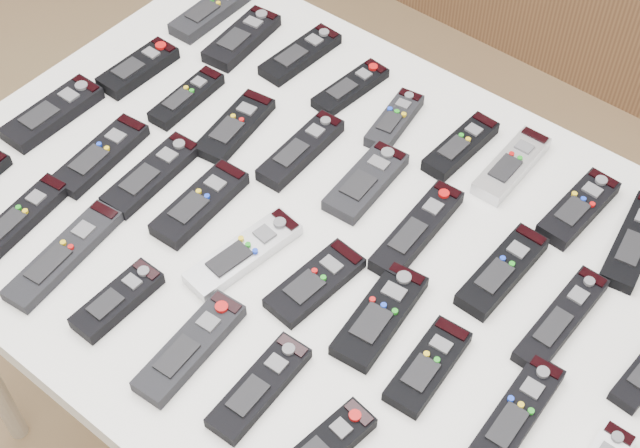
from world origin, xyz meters
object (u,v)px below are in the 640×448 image
Objects in this scene: remote_8 at (635,241)px; remote_16 at (502,271)px; remote_12 at (235,127)px; remote_33 at (190,347)px; remote_13 at (301,150)px; remote_15 at (417,230)px; remote_31 at (64,255)px; remote_2 at (300,55)px; remote_14 at (366,182)px; remote_11 at (187,98)px; remote_26 at (428,366)px; remote_24 at (315,283)px; remote_34 at (260,387)px; remote_22 at (200,203)px; remote_7 at (578,208)px; remote_4 at (394,120)px; remote_20 at (101,155)px; remote_17 at (561,319)px; remote_23 at (244,254)px; table at (320,255)px; remote_30 at (20,219)px; remote_5 at (461,146)px; remote_27 at (516,415)px; remote_19 at (53,113)px; remote_6 at (511,165)px; remote_10 at (138,68)px; remote_3 at (350,88)px; remote_32 at (117,300)px; remote_21 at (152,175)px; remote_1 at (242,38)px; remote_25 at (380,315)px.

remote_8 is 0.22m from remote_16.
remote_12 is 0.44m from remote_33.
remote_13 reaches higher than remote_33.
remote_15 is 0.53m from remote_31.
remote_2 is 0.34m from remote_14.
remote_26 is (0.63, -0.18, -0.00)m from remote_11.
remote_24 is 0.94× the size of remote_34.
remote_22 is at bearing -134.69° from remote_14.
remote_8 is at bearing 1.34° from remote_7.
remote_4 is 0.50m from remote_20.
remote_33 is at bearing -63.95° from remote_12.
remote_7 reaches higher than remote_17.
remote_2 is 1.07× the size of remote_24.
remote_15 is 1.04× the size of remote_23.
remote_15 is at bearing 179.96° from remote_17.
table is 0.21m from remote_22.
remote_4 is 0.35m from remote_16.
remote_4 is 0.63m from remote_30.
remote_7 reaches higher than remote_24.
remote_27 is (0.32, -0.37, -0.00)m from remote_5.
remote_34 is at bearing -15.84° from remote_19.
remote_8 is 1.13× the size of remote_34.
remote_7 reaches higher than remote_12.
remote_6 is 0.93× the size of remote_20.
remote_4 and remote_30 have the same top height.
remote_10 reaches higher than remote_24.
remote_31 reaches higher than remote_3.
remote_30 is 0.23m from remote_32.
remote_6 is at bearing 31.27° from remote_13.
remote_3 is 0.39m from remote_21.
remote_20 is (0.02, -0.37, -0.00)m from remote_1.
remote_5 reaches higher than remote_12.
remote_25 is (0.53, -0.16, 0.00)m from remote_11.
remote_24 is 0.38m from remote_31.
remote_1 is 0.95× the size of remote_25.
remote_14 is at bearing 177.56° from remote_16.
remote_4 is at bearing 61.50° from remote_13.
remote_15 is 0.46m from remote_32.
remote_32 reaches higher than remote_12.
remote_5 is at bearing 52.57° from remote_31.
remote_6 is 0.60m from remote_33.
remote_26 is at bearing -12.75° from remote_10.
remote_8 is at bearing 25.05° from remote_21.
remote_10 is 1.08× the size of remote_32.
remote_7 is at bearing 56.51° from remote_23.
remote_20 is 0.21m from remote_31.
remote_1 is 0.79m from remote_8.
remote_33 is at bearing -156.32° from remote_27.
remote_20 is at bearing -171.90° from remote_24.
remote_23 is (-0.32, -0.21, -0.00)m from remote_16.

